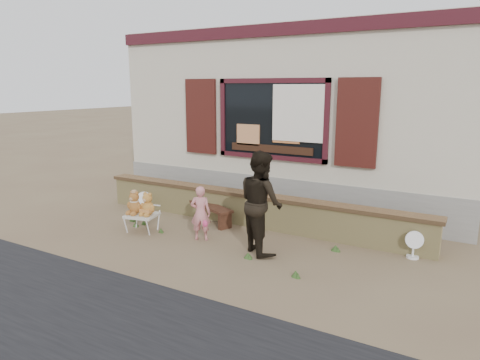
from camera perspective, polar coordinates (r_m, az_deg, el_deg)
The scene contains 12 objects.
ground at distance 7.86m, azimuth -2.18°, elevation -7.96°, with size 80.00×80.00×0.00m, color brown.
shopfront at distance 11.46m, azimuth 9.76°, elevation 8.53°, with size 8.04×5.13×4.00m.
brick_wall at distance 8.58m, azimuth 1.32°, elevation -3.80°, with size 7.10×0.36×0.67m.
bench at distance 8.86m, azimuth -4.32°, elevation -3.81°, with size 1.43×0.86×0.37m.
folding_chair at distance 8.42m, azimuth -12.94°, elevation -4.67°, with size 0.65×0.60×0.34m.
teddy_bear_left at distance 8.41m, azimuth -13.86°, elevation -2.89°, with size 0.33×0.29×0.45m, color brown, non-canonical shape.
teddy_bear_right at distance 8.28m, azimuth -12.18°, elevation -3.07°, with size 0.33×0.29×0.45m, color #9D692B, non-canonical shape.
child at distance 7.74m, azimuth -5.28°, elevation -4.42°, with size 0.37×0.24×1.00m, color #DC8488.
adult at distance 7.08m, azimuth 2.81°, elevation -2.98°, with size 0.83×0.65×1.72m, color black.
fan_left at distance 9.57m, azimuth -12.61°, elevation -2.95°, with size 0.32×0.22×0.50m.
fan_right at distance 7.53m, azimuth 22.14°, elevation -7.95°, with size 0.30×0.20×0.47m.
grass_tufts at distance 7.85m, azimuth -4.11°, elevation -7.62°, with size 4.31×1.44×0.14m.
Camera 1 is at (3.90, -6.26, 2.73)m, focal length 32.00 mm.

